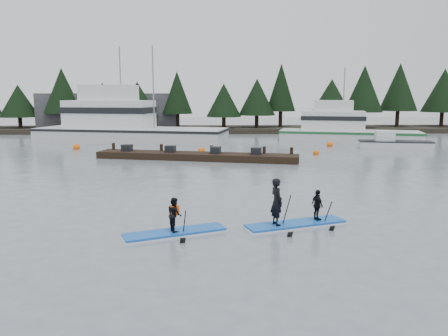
{
  "coord_description": "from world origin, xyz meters",
  "views": [
    {
      "loc": [
        -0.74,
        -15.76,
        4.72
      ],
      "look_at": [
        0.0,
        6.0,
        1.1
      ],
      "focal_mm": 35.0,
      "sensor_mm": 36.0,
      "label": 1
    }
  ],
  "objects_px": {
    "floating_dock": "(196,156)",
    "paddleboard_duo": "(293,212)",
    "fishing_boat_large": "(126,134)",
    "paddleboard_solo": "(175,224)",
    "fishing_boat_medium": "(345,135)"
  },
  "relations": [
    {
      "from": "floating_dock",
      "to": "paddleboard_solo",
      "type": "height_order",
      "value": "paddleboard_solo"
    },
    {
      "from": "fishing_boat_large",
      "to": "paddleboard_duo",
      "type": "distance_m",
      "value": 32.2
    },
    {
      "from": "fishing_boat_medium",
      "to": "fishing_boat_large",
      "type": "bearing_deg",
      "value": -164.89
    },
    {
      "from": "floating_dock",
      "to": "paddleboard_duo",
      "type": "xyz_separation_m",
      "value": [
        4.01,
        -16.98,
        0.3
      ]
    },
    {
      "from": "fishing_boat_medium",
      "to": "paddleboard_duo",
      "type": "xyz_separation_m",
      "value": [
        -11.18,
        -29.82,
        -0.04
      ]
    },
    {
      "from": "fishing_boat_large",
      "to": "paddleboard_solo",
      "type": "relative_size",
      "value": 5.6
    },
    {
      "from": "floating_dock",
      "to": "fishing_boat_large",
      "type": "bearing_deg",
      "value": 133.94
    },
    {
      "from": "paddleboard_solo",
      "to": "paddleboard_duo",
      "type": "relative_size",
      "value": 0.93
    },
    {
      "from": "fishing_boat_medium",
      "to": "paddleboard_solo",
      "type": "xyz_separation_m",
      "value": [
        -15.4,
        -30.63,
        -0.24
      ]
    },
    {
      "from": "floating_dock",
      "to": "paddleboard_duo",
      "type": "height_order",
      "value": "paddleboard_duo"
    },
    {
      "from": "fishing_boat_medium",
      "to": "floating_dock",
      "type": "relative_size",
      "value": 0.97
    },
    {
      "from": "fishing_boat_medium",
      "to": "floating_dock",
      "type": "height_order",
      "value": "fishing_boat_medium"
    },
    {
      "from": "paddleboard_duo",
      "to": "fishing_boat_large",
      "type": "bearing_deg",
      "value": 92.57
    },
    {
      "from": "fishing_boat_medium",
      "to": "paddleboard_solo",
      "type": "distance_m",
      "value": 34.29
    },
    {
      "from": "paddleboard_duo",
      "to": "floating_dock",
      "type": "bearing_deg",
      "value": 84.67
    }
  ]
}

